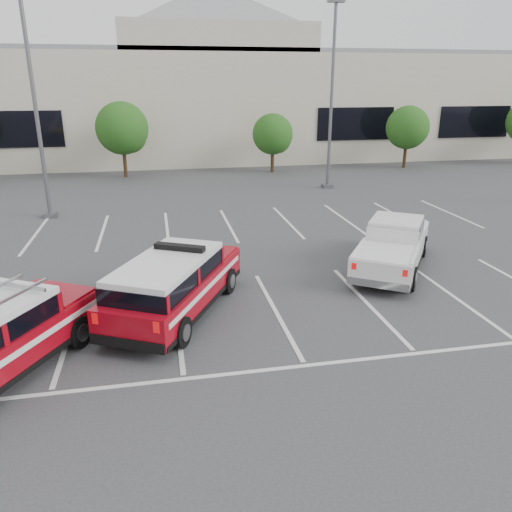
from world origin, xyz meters
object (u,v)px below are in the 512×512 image
Objects in this scene: tree_mid_left at (124,130)px; tree_right at (408,129)px; white_pickup at (392,250)px; tree_mid_right at (274,136)px; fire_chief_suv at (175,288)px; light_pole_left at (35,102)px; convention_building at (190,98)px; light_pole_mid at (332,97)px.

tree_mid_left reaches higher than tree_right.
tree_mid_left is at bearing 150.34° from white_pickup.
tree_mid_left is 21.83m from white_pickup.
tree_mid_right is 23.08m from fire_chief_suv.
light_pole_left is 13.50m from fire_chief_suv.
convention_building is 5.86× the size of light_pole_mid.
tree_mid_left is (-5.09, -9.82, -1.68)m from convention_building.
light_pole_mid reaches higher than white_pickup.
convention_building reaches higher than tree_mid_left.
white_pickup is at bearing -81.31° from convention_building.
tree_mid_left is at bearing 153.08° from light_pole_mid.
tree_mid_left is 10.73m from light_pole_left.
tree_right is 22.19m from white_pickup.
tree_right is at bearing 23.51° from light_pole_left.
light_pole_mid is 1.89× the size of white_pickup.
tree_right reaches higher than fire_chief_suv.
tree_mid_left is at bearing 123.41° from fire_chief_suv.
tree_mid_left is 0.47× the size of light_pole_mid.
fire_chief_suv is at bearing -65.50° from light_pole_left.
tree_right is (14.91, -9.82, -1.95)m from convention_building.
light_pole_mid reaches higher than tree_mid_right.
convention_building is at bearing 113.26° from light_pole_mid.
tree_mid_right is 0.74× the size of white_pickup.
convention_building is at bearing 116.57° from tree_mid_right.
convention_building is 12.38× the size of tree_mid_left.
light_pole_mid is at bearing 85.72° from fire_chief_suv.
convention_building is at bearing 132.87° from white_pickup.
light_pole_left is 1.00× the size of light_pole_mid.
light_pole_mid is (11.91, -6.05, 2.14)m from tree_mid_left.
tree_mid_left is 0.87× the size of fire_chief_suv.
white_pickup is (-0.43, -19.47, -1.85)m from tree_mid_right.
tree_mid_left is at bearing -117.40° from convention_building.
light_pole_left reaches higher than tree_right.
convention_building reaches higher than light_pole_mid.
tree_mid_left is 10.01m from tree_mid_right.
tree_right reaches higher than white_pickup.
white_pickup is at bearing -91.28° from tree_mid_right.
tree_right is at bearing 78.19° from fire_chief_suv.
tree_right is at bearing -33.37° from convention_building.
white_pickup is at bearing 44.07° from fire_chief_suv.
convention_building is at bearing 62.60° from tree_mid_left.
convention_building is 5.86× the size of light_pole_left.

